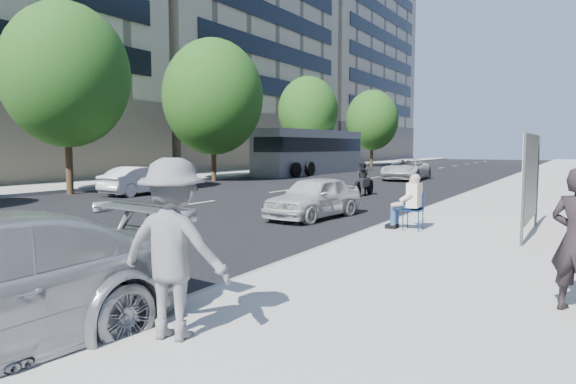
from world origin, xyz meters
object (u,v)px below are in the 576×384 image
Objects in this scene: seated_protester at (409,199)px; white_sedan_far at (406,169)px; motorcycle at (363,181)px; white_sedan_near at (314,197)px; protest_banner at (530,178)px; bus at (311,152)px; white_sedan_mid at (141,181)px; jogger at (173,248)px.

white_sedan_far is at bearing 107.68° from seated_protester.
motorcycle reaches higher than white_sedan_far.
seated_protester reaches higher than white_sedan_near.
protest_banner is 28.17m from bus.
white_sedan_mid is at bearing -116.65° from white_sedan_far.
seated_protester is 20.44m from white_sedan_far.
bus is (-14.72, 22.92, 0.76)m from seated_protester.
bus is (-14.73, 30.79, 0.57)m from jogger.
white_sedan_far is at bearing -113.85° from white_sedan_mid.
motorcycle is (-4.65, 16.50, -0.43)m from jogger.
seated_protester is 9.80m from motorcycle.
jogger reaches higher than white_sedan_mid.
jogger is 28.04m from white_sedan_far.
white_sedan_far is 2.32× the size of motorcycle.
seated_protester is at bearing -74.62° from white_sedan_far.
motorcycle is at bearing 106.54° from white_sedan_near.
motorcycle is at bearing 131.67° from protest_banner.
seated_protester is 0.43× the size of protest_banner.
seated_protester is 0.64× the size of motorcycle.
jogger is at bearing 137.98° from white_sedan_mid.
white_sedan_near is at bearing 155.16° from seated_protester.
seated_protester is 13.78m from white_sedan_mid.
jogger is 17.83m from white_sedan_mid.
protest_banner is 16.04m from white_sedan_mid.
jogger is 17.15m from motorcycle.
white_sedan_mid is at bearing -56.80° from jogger.
bus reaches higher than protest_banner.
bus is at bearing 122.70° from seated_protester.
motorcycle is (-7.13, 8.01, -0.76)m from protest_banner.
jogger reaches higher than seated_protester.
white_sedan_mid is 0.30× the size of bus.
jogger is at bearing -80.15° from motorcycle.
seated_protester is 0.27× the size of white_sedan_far.
white_sedan_far is at bearing 92.35° from motorcycle.
white_sedan_near is 0.75× the size of white_sedan_far.
bus is at bearing -84.65° from white_sedan_mid.
jogger is 8.85m from protest_banner.
seated_protester is 0.11× the size of bus.
protest_banner is 5.90m from white_sedan_near.
seated_protester reaches higher than white_sedan_mid.
motorcycle is (-4.64, 8.63, -0.24)m from seated_protester.
motorcycle is at bearing 118.25° from seated_protester.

